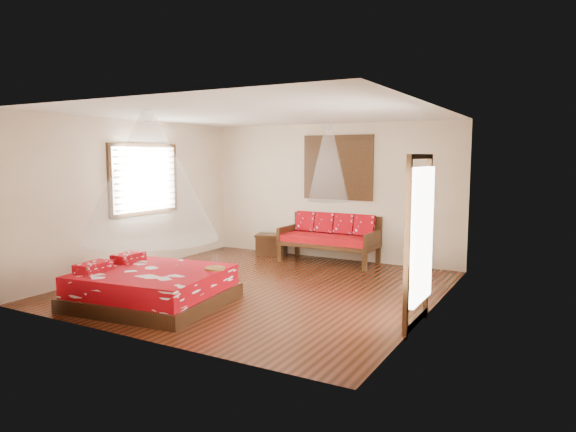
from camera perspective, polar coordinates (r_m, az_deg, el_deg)
name	(u,v)px	position (r m, az deg, el deg)	size (l,w,h in m)	color
room	(261,202)	(8.27, -3.07, 1.57)	(5.54, 5.54, 2.84)	black
bed	(152,287)	(7.74, -14.89, -7.64)	(2.21, 2.04, 0.63)	black
daybed	(330,236)	(10.40, 4.74, -2.26)	(1.95, 0.86, 0.98)	black
storage_chest	(272,244)	(11.15, -1.82, -3.16)	(0.76, 0.64, 0.45)	black
shutter_panel	(338,168)	(10.57, 5.55, 5.38)	(1.52, 0.06, 1.32)	black
window_left	(145,179)	(10.10, -15.62, 3.97)	(0.10, 1.74, 1.34)	black
glazed_door	(418,241)	(6.67, 14.22, -2.72)	(0.08, 1.02, 2.16)	black
wine_tray	(215,265)	(7.53, -8.14, -5.43)	(0.29, 0.29, 0.23)	brown
mosquito_net_main	(149,176)	(7.50, -15.16, 4.27)	(1.91, 1.91, 1.80)	white
mosquito_net_daybed	(328,163)	(10.15, 4.50, 5.90)	(0.80, 0.80, 1.50)	white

